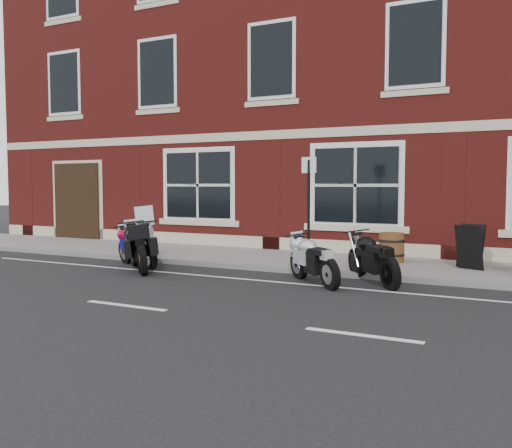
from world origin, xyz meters
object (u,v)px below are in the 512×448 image
Objects in this scene: moto_sport_silver at (314,258)px; barrel_planter at (391,247)px; moto_sport_black at (139,245)px; parking_sign at (309,204)px; moto_touring_silver at (147,244)px; moto_sport_red at (137,245)px; moto_naked_black at (373,256)px; a_board_sign at (470,247)px.

moto_sport_silver is 2.22× the size of barrel_planter.
moto_sport_black is 0.69× the size of parking_sign.
moto_touring_silver is at bearing -149.08° from barrel_planter.
moto_sport_silver is at bearing -66.44° from moto_sport_red.
moto_naked_black is (5.75, 0.32, 0.03)m from moto_sport_red.
moto_sport_silver is 3.17m from barrel_planter.
parking_sign is at bearing -26.03° from moto_sport_black.
parking_sign reaches higher than moto_sport_red.
moto_touring_silver reaches higher than a_board_sign.
a_board_sign is at bearing -44.52° from moto_sport_red.
a_board_sign reaches higher than barrel_planter.
moto_sport_silver is at bearing -33.75° from moto_touring_silver.
moto_touring_silver is 5.85m from barrel_planter.
moto_touring_silver reaches higher than barrel_planter.
moto_sport_black reaches higher than moto_sport_red.
a_board_sign reaches higher than moto_sport_silver.
moto_sport_red is 1.07× the size of moto_sport_black.
barrel_planter is (5.08, 3.25, -0.11)m from moto_sport_black.
moto_touring_silver is at bearing -87.40° from moto_sport_red.
moto_sport_red is at bearing 122.75° from moto_touring_silver.
moto_naked_black reaches higher than moto_sport_red.
parking_sign is at bearing -50.74° from moto_sport_red.
moto_sport_red is 0.74× the size of parking_sign.
moto_sport_red is at bearing 141.30° from moto_naked_black.
moto_naked_black is 0.67× the size of parking_sign.
parking_sign is (3.63, 1.11, 0.95)m from moto_touring_silver.
moto_sport_black is at bearing -135.94° from a_board_sign.
parking_sign is (-1.64, 0.57, 1.01)m from moto_naked_black.
moto_naked_black is 2.48m from barrel_planter.
a_board_sign reaches higher than moto_sport_red.
moto_touring_silver is 0.79× the size of parking_sign.
moto_sport_silver is 1.68m from parking_sign.
moto_naked_black is (1.04, 0.60, 0.03)m from moto_sport_silver.
barrel_planter is at bearing 57.70° from parking_sign.
moto_naked_black is at bearing -37.84° from moto_sport_black.
moto_naked_black is 2.01m from parking_sign.
moto_sport_black is (0.42, -0.46, 0.06)m from moto_sport_red.
moto_sport_red reaches higher than moto_sport_silver.
barrel_planter is 2.59m from parking_sign.
barrel_planter is at bearing -13.55° from moto_sport_black.
parking_sign reaches higher than moto_sport_silver.
moto_sport_red is 1.17× the size of moto_sport_silver.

